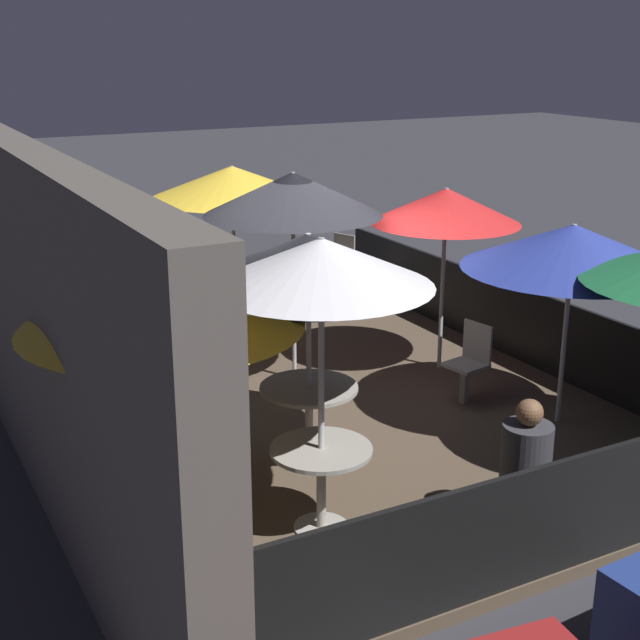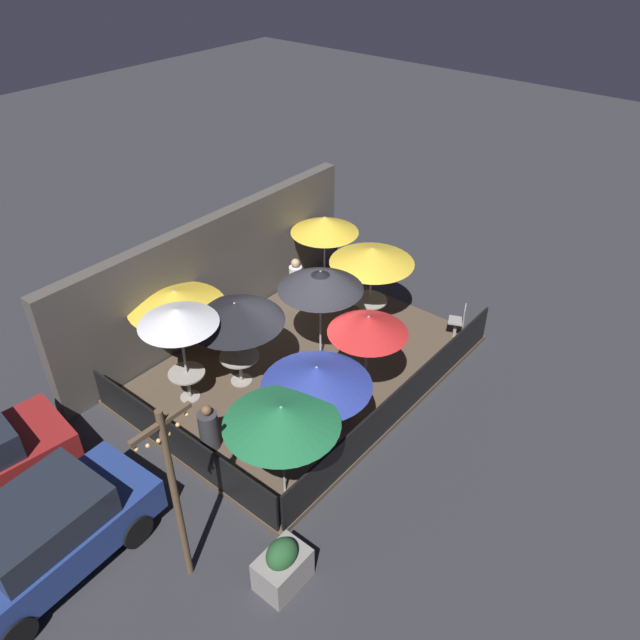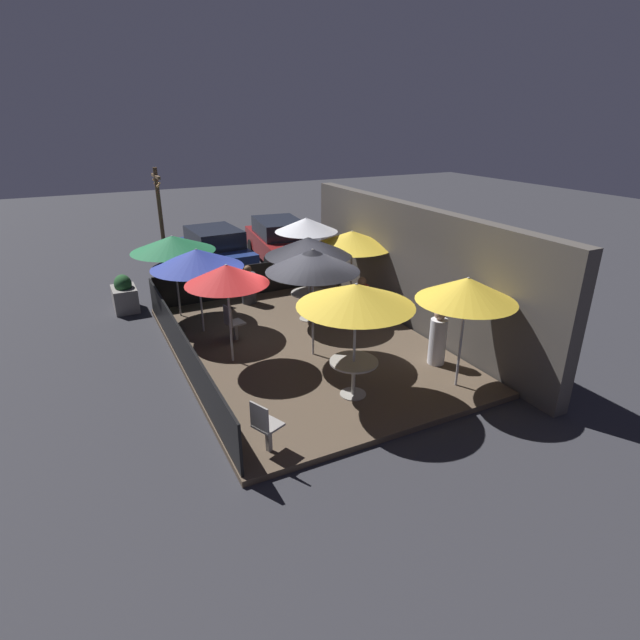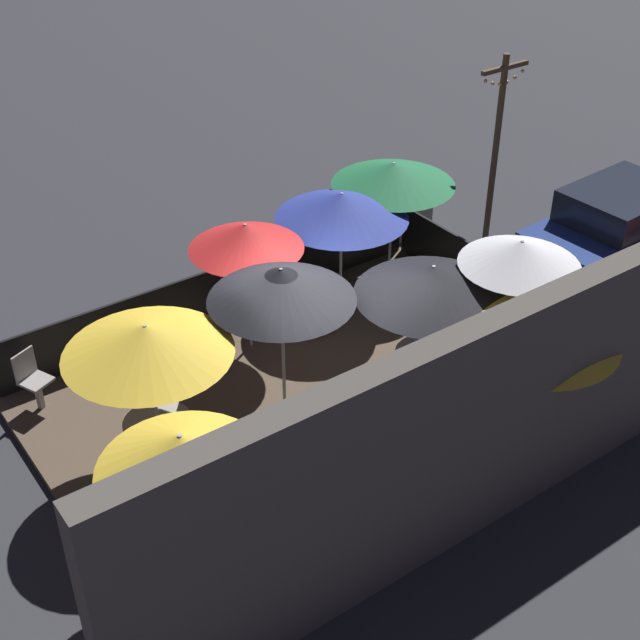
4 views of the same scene
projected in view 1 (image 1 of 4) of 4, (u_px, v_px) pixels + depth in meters
The scene contains 21 objects.
ground_plane at pixel (317, 405), 10.29m from camera, with size 60.00×60.00×0.00m, color #2D2D33.
patio_deck at pixel (317, 400), 10.27m from camera, with size 8.07×5.77×0.12m.
building_wall at pixel (26, 310), 8.39m from camera, with size 9.67×0.36×3.21m.
fence_front at pixel (512, 320), 11.39m from camera, with size 7.87×0.05×0.95m.
fence_side_left at pixel (563, 515), 6.76m from camera, with size 0.05×5.57×0.95m.
patio_umbrella_0 at pixel (232, 182), 11.82m from camera, with size 2.21×2.21×2.31m.
patio_umbrella_1 at pixel (321, 263), 6.79m from camera, with size 1.76×1.76×2.49m.
patio_umbrella_2 at pixel (308, 260), 8.10m from camera, with size 2.25×2.25×2.25m.
patio_umbrella_3 at pixel (446, 206), 10.51m from camera, with size 1.79×1.79×2.24m.
patio_umbrella_4 at pixel (293, 194), 10.07m from camera, with size 2.06×2.06×2.48m.
patio_umbrella_5 at pixel (161, 300), 7.06m from camera, with size 2.30×2.30×2.17m.
patio_umbrella_7 at pixel (573, 247), 8.98m from camera, with size 2.25×2.25×2.15m.
patio_umbrella_8 at pixel (64, 189), 11.41m from camera, with size 1.93×1.93×2.30m.
dining_table_0 at pixel (235, 291), 12.27m from camera, with size 0.94×0.94×0.74m.
dining_table_1 at pixel (321, 465), 7.31m from camera, with size 0.85×0.85×0.74m.
dining_table_2 at pixel (309, 401), 8.52m from camera, with size 0.94×0.94×0.76m.
patio_chair_0 at pixel (470, 360), 9.93m from camera, with size 0.47×0.47×0.91m.
patio_chair_1 at pixel (340, 262), 14.08m from camera, with size 0.53×0.53×0.96m.
patron_0 at pixel (162, 410), 8.54m from camera, with size 0.38×0.38×1.19m.
patron_1 at pixel (71, 323), 10.93m from camera, with size 0.53×0.53×1.29m.
patron_2 at pixel (525, 471), 7.41m from camera, with size 0.60×0.60×1.13m.
Camera 1 is at (-8.38, 4.46, 4.08)m, focal length 50.00 mm.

